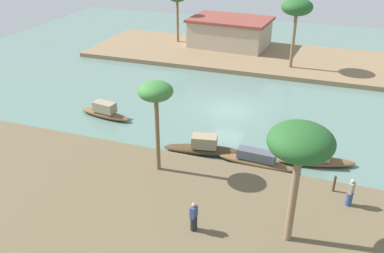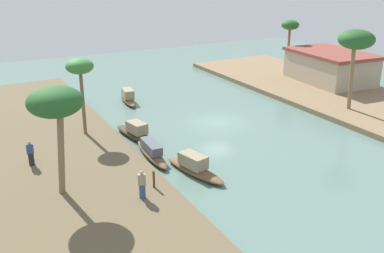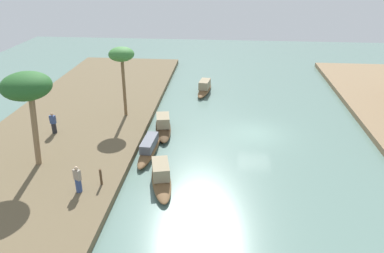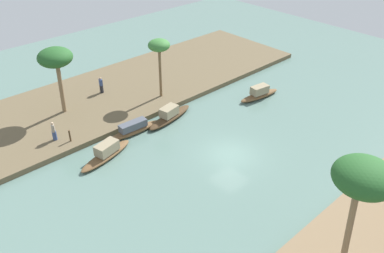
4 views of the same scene
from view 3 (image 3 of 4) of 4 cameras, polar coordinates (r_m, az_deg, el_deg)
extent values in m
plane|color=slate|center=(29.21, 9.77, -1.07)|extent=(68.34, 68.34, 0.00)
cube|color=brown|center=(31.29, -17.43, 0.37)|extent=(39.56, 11.81, 0.46)
ellipsoid|color=brown|center=(22.85, -4.74, -8.08)|extent=(5.17, 2.27, 0.44)
cube|color=gray|center=(22.66, -4.82, -6.52)|extent=(2.03, 1.39, 0.81)
ellipsoid|color=brown|center=(26.08, -6.53, -3.61)|extent=(5.24, 1.24, 0.49)
cube|color=#4C515B|center=(25.84, -6.58, -2.51)|extent=(2.47, 0.90, 0.61)
ellipsoid|color=brown|center=(37.35, 1.94, 5.58)|extent=(4.73, 1.62, 0.50)
cube|color=gray|center=(37.12, 1.95, 6.50)|extent=(1.88, 1.14, 0.79)
ellipsoid|color=#47331E|center=(29.27, -4.43, -0.15)|extent=(5.47, 2.14, 0.51)
cube|color=gray|center=(28.90, -4.47, 0.95)|extent=(1.81, 1.27, 0.80)
cylinder|color=#232328|center=(29.54, -20.37, -0.23)|extent=(0.40, 0.40, 0.78)
cube|color=#33477A|center=(29.27, -20.57, 1.02)|extent=(0.30, 0.46, 0.62)
sphere|color=tan|center=(29.11, -20.69, 1.77)|extent=(0.21, 0.21, 0.21)
cylinder|color=#33477A|center=(22.04, -16.97, -8.63)|extent=(0.45, 0.45, 0.79)
cube|color=gray|center=(21.67, -17.21, -7.07)|extent=(0.38, 0.47, 0.63)
sphere|color=tan|center=(21.46, -17.35, -6.12)|extent=(0.21, 0.21, 0.21)
cylinder|color=#4C3823|center=(22.27, -13.79, -7.51)|extent=(0.14, 0.14, 1.00)
cylinder|color=brown|center=(30.60, -10.36, 5.82)|extent=(0.25, 0.29, 4.72)
ellipsoid|color=#387533|center=(29.83, -10.77, 10.83)|extent=(2.00, 2.00, 1.10)
cylinder|color=#7F6647|center=(24.72, -22.89, -0.65)|extent=(0.35, 0.71, 4.66)
ellipsoid|color=#235623|center=(23.71, -24.05, 5.70)|extent=(2.91, 2.91, 1.60)
camera|label=1|loc=(33.21, -53.71, 18.25)|focal=38.15mm
camera|label=2|loc=(15.43, -92.40, -3.01)|focal=39.96mm
camera|label=4|loc=(21.23, 83.70, 20.57)|focal=37.52mm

